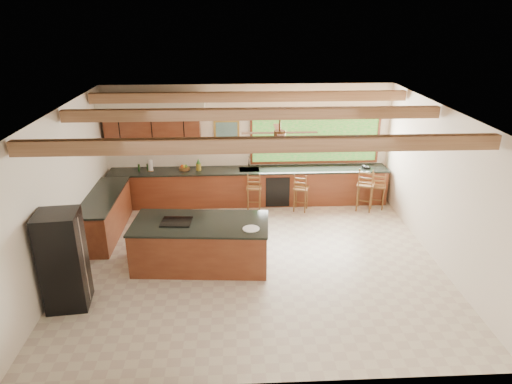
{
  "coord_description": "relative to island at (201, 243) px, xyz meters",
  "views": [
    {
      "loc": [
        -0.39,
        -7.98,
        4.7
      ],
      "look_at": [
        0.06,
        0.8,
        1.15
      ],
      "focal_mm": 32.0,
      "sensor_mm": 36.0,
      "label": 1
    }
  ],
  "objects": [
    {
      "name": "bar_stool_b",
      "position": [
        2.31,
        2.42,
        0.13
      ],
      "size": [
        0.45,
        0.45,
        0.98
      ],
      "rotation": [
        0.0,
        0.0,
        -0.33
      ],
      "color": "brown",
      "rests_on": "ground"
    },
    {
      "name": "bar_stool_c",
      "position": [
        3.9,
        2.37,
        0.21
      ],
      "size": [
        0.52,
        0.52,
        1.13
      ],
      "rotation": [
        0.0,
        0.0,
        -0.38
      ],
      "color": "brown",
      "rests_on": "ground"
    },
    {
      "name": "bar_stool_d",
      "position": [
        4.27,
        2.48,
        0.12
      ],
      "size": [
        0.44,
        0.44,
        0.97
      ],
      "rotation": [
        0.0,
        0.0,
        -0.33
      ],
      "color": "brown",
      "rests_on": "ground"
    },
    {
      "name": "bar_stool_a",
      "position": [
        1.15,
        2.48,
        0.15
      ],
      "size": [
        0.4,
        0.4,
        1.02
      ],
      "rotation": [
        0.0,
        0.0,
        -0.11
      ],
      "color": "brown",
      "rests_on": "ground"
    },
    {
      "name": "refrigerator",
      "position": [
        -2.17,
        -1.22,
        0.4
      ],
      "size": [
        0.73,
        0.71,
        1.7
      ],
      "rotation": [
        0.0,
        0.0,
        0.1
      ],
      "color": "black",
      "rests_on": "ground"
    },
    {
      "name": "ground",
      "position": [
        1.05,
        0.08,
        -0.45
      ],
      "size": [
        7.2,
        7.2,
        0.0
      ],
      "primitive_type": "plane",
      "color": "beige",
      "rests_on": "ground"
    },
    {
      "name": "counter_run",
      "position": [
        0.23,
        2.6,
        0.01
      ],
      "size": [
        7.12,
        3.1,
        1.23
      ],
      "color": "brown",
      "rests_on": "ground"
    },
    {
      "name": "room_shell",
      "position": [
        0.88,
        0.74,
        1.76
      ],
      "size": [
        7.27,
        6.54,
        3.02
      ],
      "color": "white",
      "rests_on": "ground"
    },
    {
      "name": "island",
      "position": [
        0.0,
        0.0,
        0.0
      ],
      "size": [
        2.69,
        1.42,
        0.93
      ],
      "rotation": [
        0.0,
        0.0,
        -0.08
      ],
      "color": "brown",
      "rests_on": "ground"
    }
  ]
}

